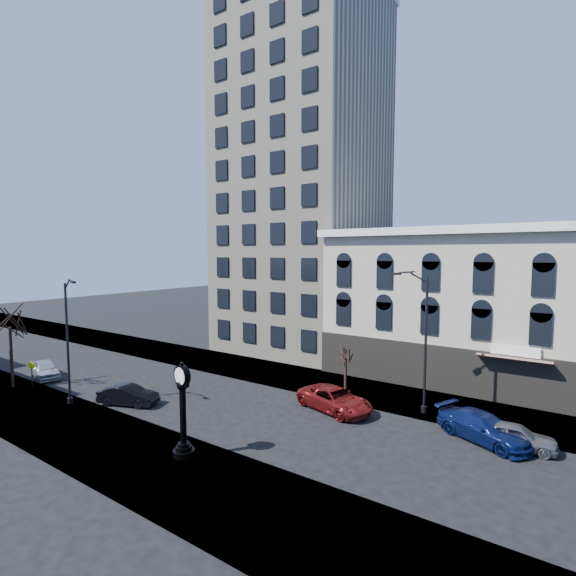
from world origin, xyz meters
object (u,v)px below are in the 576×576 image
Objects in this scene: street_clock at (183,413)px; car_near_b at (128,395)px; street_lamp_near at (69,309)px; warning_sign at (32,370)px; car_near_a at (45,369)px.

street_clock is 9.63m from car_near_b.
car_near_b is at bearing 55.88° from street_lamp_near.
warning_sign is (-6.02, 0.15, -5.18)m from street_lamp_near.
car_near_a is at bearing 68.62° from car_near_b.
warning_sign is at bearing -172.98° from street_clock.
warning_sign is 0.53× the size of car_near_b.
street_lamp_near is at bearing -25.65° from warning_sign.
warning_sign is (-17.68, 0.74, -0.71)m from street_clock.
street_clock reaches higher than warning_sign.
street_lamp_near is 4.05× the size of warning_sign.
street_lamp_near is 2.14× the size of car_near_b.
street_clock reaches higher than car_near_b.
street_clock is at bearing -26.63° from warning_sign.
street_lamp_near is at bearing -173.48° from street_clock.
car_near_b is at bearing -73.23° from car_near_a.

